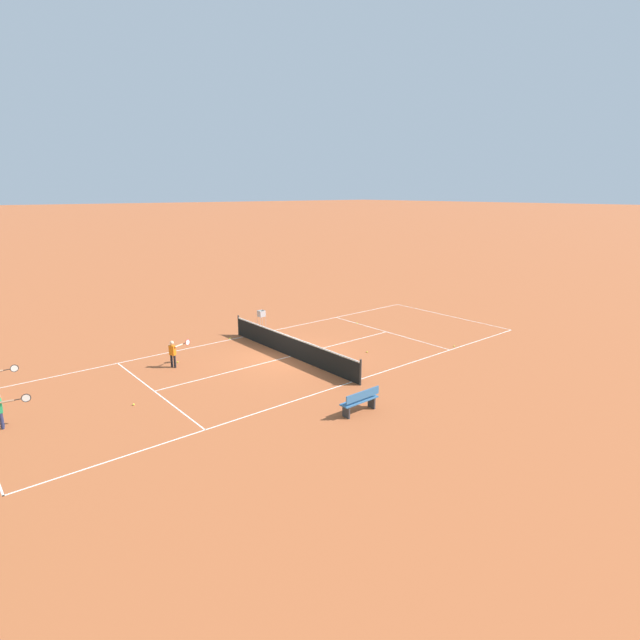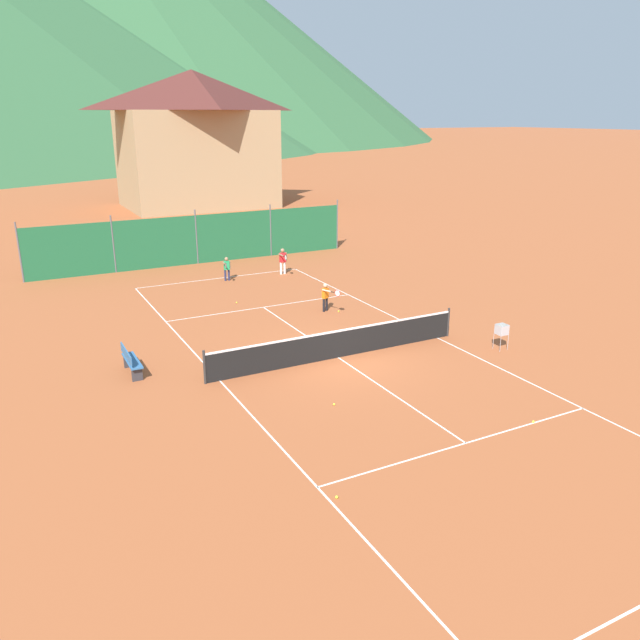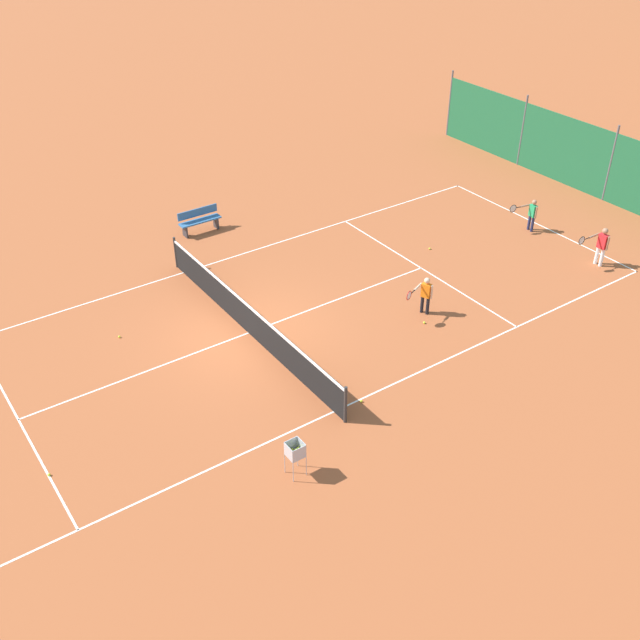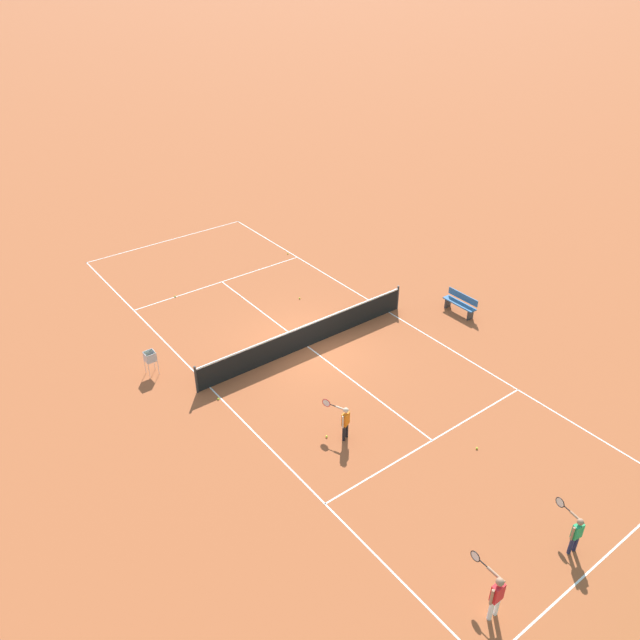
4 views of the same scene
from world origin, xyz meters
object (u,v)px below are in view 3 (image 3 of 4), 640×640
at_px(player_near_baseline, 601,244).
at_px(player_far_service, 425,293).
at_px(tennis_ball_service_box, 119,337).
at_px(courtside_bench, 200,220).
at_px(tennis_ball_by_net_right, 430,249).
at_px(ball_hopper, 296,452).
at_px(tennis_ball_alley_left, 49,475).
at_px(player_near_service, 531,213).
at_px(tennis_net, 248,318).
at_px(tennis_ball_by_net_left, 361,401).
at_px(tennis_ball_mid_court, 424,323).

distance_m(player_near_baseline, player_far_service, 6.60).
relative_size(tennis_ball_service_box, courtside_bench, 0.04).
xyz_separation_m(player_near_baseline, tennis_ball_service_box, (-4.94, -14.27, -0.73)).
bearing_deg(player_near_baseline, player_far_service, -99.05).
relative_size(player_near_baseline, tennis_ball_service_box, 19.80).
distance_m(tennis_ball_by_net_right, ball_hopper, 11.19).
relative_size(tennis_ball_alley_left, tennis_ball_by_net_right, 1.00).
height_order(tennis_ball_alley_left, ball_hopper, ball_hopper).
height_order(player_near_service, tennis_ball_service_box, player_near_service).
bearing_deg(tennis_net, courtside_bench, 164.48).
relative_size(tennis_ball_by_net_left, ball_hopper, 0.07).
distance_m(tennis_net, player_far_service, 5.11).
height_order(player_near_service, tennis_ball_by_net_left, player_near_service).
bearing_deg(player_near_service, tennis_ball_service_box, -97.95).
distance_m(tennis_ball_service_box, tennis_ball_by_net_right, 10.59).
distance_m(tennis_net, ball_hopper, 5.64).
relative_size(tennis_net, tennis_ball_alley_left, 139.09).
height_order(player_far_service, courtside_bench, player_far_service).
bearing_deg(tennis_ball_mid_court, player_far_service, 142.05).
bearing_deg(tennis_net, player_near_service, 89.25).
relative_size(player_far_service, courtside_bench, 0.79).
xyz_separation_m(player_near_baseline, tennis_ball_mid_court, (-0.62, -6.84, -0.73)).
relative_size(player_near_service, ball_hopper, 1.30).
height_order(player_near_baseline, player_near_service, player_near_baseline).
bearing_deg(tennis_ball_mid_court, courtside_bench, -163.60).
bearing_deg(tennis_ball_service_box, ball_hopper, 9.34).
relative_size(tennis_net, tennis_ball_service_box, 139.09).
relative_size(tennis_ball_alley_left, courtside_bench, 0.04).
bearing_deg(player_near_service, tennis_ball_by_net_right, -103.84).
xyz_separation_m(player_near_baseline, player_near_service, (-2.94, 0.05, -0.08)).
bearing_deg(tennis_ball_mid_court, tennis_net, -119.51).
relative_size(tennis_ball_by_net_left, tennis_ball_mid_court, 1.00).
distance_m(player_near_baseline, player_near_service, 2.94).
bearing_deg(tennis_ball_by_net_left, tennis_ball_alley_left, -105.12).
bearing_deg(tennis_net, tennis_ball_mid_court, 60.49).
distance_m(tennis_ball_service_box, tennis_ball_mid_court, 8.59).
distance_m(tennis_ball_mid_court, courtside_bench, 9.19).
xyz_separation_m(tennis_ball_alley_left, tennis_ball_by_net_right, (-3.05, 13.85, 0.00)).
height_order(tennis_net, player_near_baseline, player_near_baseline).
distance_m(tennis_net, tennis_ball_alley_left, 6.79).
xyz_separation_m(player_far_service, tennis_ball_mid_court, (0.41, -0.32, -0.66)).
distance_m(tennis_ball_service_box, tennis_ball_by_net_left, 7.16).
xyz_separation_m(tennis_net, courtside_bench, (-6.34, 1.76, -0.05)).
xyz_separation_m(player_near_baseline, tennis_ball_alley_left, (-0.83, -17.58, -0.73)).
height_order(tennis_ball_by_net_left, tennis_ball_alley_left, same).
height_order(tennis_net, tennis_ball_mid_court, tennis_net).
bearing_deg(tennis_net, tennis_ball_alley_left, -70.50).
distance_m(tennis_ball_by_net_left, tennis_ball_by_net_right, 8.35).
height_order(player_far_service, tennis_ball_mid_court, player_far_service).
height_order(tennis_ball_by_net_left, ball_hopper, ball_hopper).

